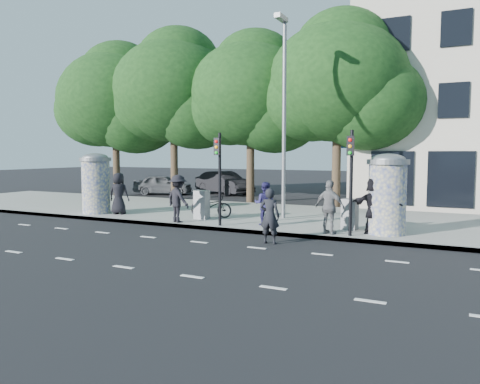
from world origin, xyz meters
The scene contains 25 objects.
ground centered at (0.00, 0.00, 0.00)m, with size 120.00×120.00×0.00m, color black.
sidewalk centered at (0.00, 7.50, 0.07)m, with size 40.00×8.00×0.15m, color gray.
curb centered at (0.00, 3.55, 0.07)m, with size 40.00×0.10×0.16m, color slate.
lane_dash_near centered at (0.00, -2.20, 0.00)m, with size 32.00×0.12×0.01m, color silver.
lane_dash_far centered at (0.00, 1.40, 0.00)m, with size 32.00×0.12×0.01m, color silver.
ad_column_left centered at (-7.20, 4.50, 1.54)m, with size 1.36×1.36×2.65m.
ad_column_right centered at (5.20, 4.70, 1.54)m, with size 1.36×1.36×2.65m.
traffic_pole_near centered at (-0.60, 3.79, 2.23)m, with size 0.22×0.31×3.40m.
traffic_pole_far centered at (4.20, 3.79, 2.23)m, with size 0.22×0.31×3.40m.
street_lamp centered at (0.80, 6.63, 4.79)m, with size 0.25×0.93×8.00m.
tree_far_left centered at (-13.00, 12.50, 6.19)m, with size 7.20×7.20×9.26m.
tree_mid_left centered at (-8.50, 12.50, 6.50)m, with size 7.20×7.20×9.57m.
tree_near_left centered at (-3.50, 12.70, 6.06)m, with size 6.80×6.80×8.97m.
tree_center centered at (1.50, 12.30, 6.31)m, with size 7.00×7.00×9.30m.
ped_a centered at (-6.07, 4.67, 1.06)m, with size 0.89×0.58×1.81m, color black.
ped_c centered at (0.85, 4.65, 0.95)m, with size 0.78×0.61×1.60m, color navy.
ped_d centered at (-2.44, 3.85, 1.06)m, with size 1.18×0.68×1.83m, color black.
ped_e centered at (3.52, 3.85, 1.04)m, with size 1.05×0.60×1.79m, color slate.
ped_f centered at (4.84, 4.46, 1.10)m, with size 1.77×0.64×1.91m, color black.
man_road centered at (2.08, 2.18, 0.87)m, with size 0.64×0.42×1.74m, color black.
bicycle centered at (-1.99, 5.60, 0.64)m, with size 1.85×0.65×0.97m, color black.
cabinet_left centered at (-2.06, 4.99, 0.73)m, with size 0.55×0.40×1.16m, color gray.
cabinet_right centered at (3.90, 5.05, 0.69)m, with size 0.51×0.37×1.08m, color slate.
car_left centered at (-10.94, 14.71, 0.66)m, with size 3.90×1.57×1.33m, color #53565B.
car_mid centered at (-7.38, 16.79, 0.77)m, with size 4.68×1.63×1.54m, color black.
Camera 1 is at (7.63, -11.12, 2.85)m, focal length 35.00 mm.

